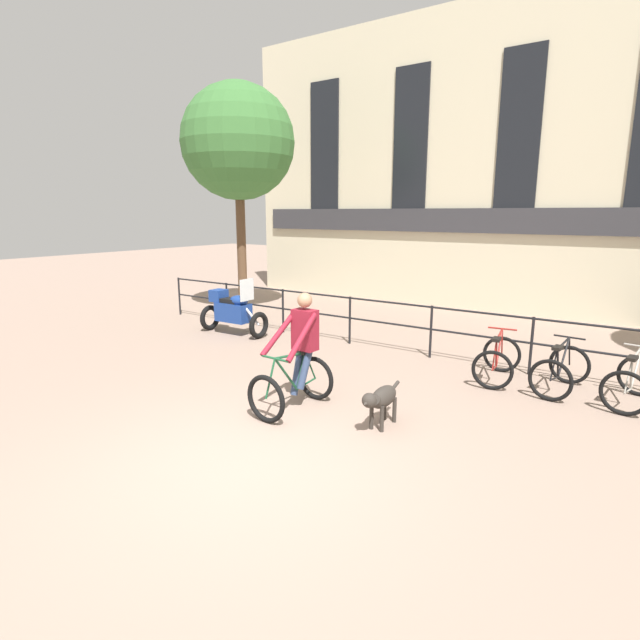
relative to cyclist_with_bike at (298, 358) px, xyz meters
The scene contains 10 objects.
ground_plane 1.89m from the cyclist_with_bike, 70.60° to the right, with size 60.00×60.00×0.00m, color gray.
canal_railing 3.62m from the cyclist_with_bike, 80.86° to the left, with size 15.05×0.05×1.05m.
building_facade 10.00m from the cyclist_with_bike, 86.49° to the left, with size 18.00×0.72×8.52m.
cyclist_with_bike is the anchor object (origin of this frame).
dog 1.39m from the cyclist_with_bike, ahead, with size 0.24×0.99×0.58m.
parked_motorcycle 4.89m from the cyclist_with_bike, 145.72° to the left, with size 1.69×0.68×1.35m.
parked_bicycle_near_lamp 3.59m from the cyclist_with_bike, 54.76° to the left, with size 0.80×1.19×0.86m.
parked_bicycle_mid_left 4.23m from the cyclist_with_bike, 43.72° to the left, with size 0.77×1.17×0.86m.
parked_bicycle_mid_right 4.99m from the cyclist_with_bike, 35.83° to the left, with size 0.80×1.19×0.86m.
tree_canalside_left 8.59m from the cyclist_with_bike, 139.45° to the left, with size 3.12×3.12×6.28m.
Camera 1 is at (3.67, -3.89, 2.83)m, focal length 28.00 mm.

